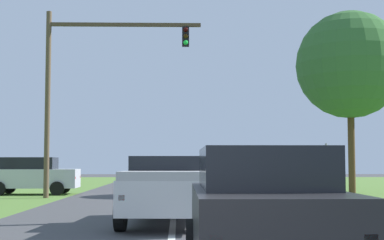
% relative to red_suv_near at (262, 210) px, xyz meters
% --- Properties ---
extents(ground_plane, '(120.00, 120.00, 0.00)m').
position_rel_red_suv_near_xyz_m(ground_plane, '(-1.31, 9.04, -0.97)').
color(ground_plane, '#424244').
extents(red_suv_near, '(2.14, 4.56, 1.83)m').
position_rel_red_suv_near_xyz_m(red_suv_near, '(0.00, 0.00, 0.00)').
color(red_suv_near, black).
rests_on(red_suv_near, ground_plane).
extents(pickup_truck_lead, '(2.50, 5.66, 1.78)m').
position_rel_red_suv_near_xyz_m(pickup_truck_lead, '(-1.43, 7.33, -0.04)').
color(pickup_truck_lead, silver).
rests_on(pickup_truck_lead, ground_plane).
extents(traffic_light, '(7.12, 0.40, 8.55)m').
position_rel_red_suv_near_xyz_m(traffic_light, '(-5.44, 18.56, 4.59)').
color(traffic_light, brown).
rests_on(traffic_light, ground_plane).
extents(keep_moving_sign, '(0.60, 0.09, 2.30)m').
position_rel_red_suv_near_xyz_m(keep_moving_sign, '(4.12, 12.67, 0.50)').
color(keep_moving_sign, gray).
rests_on(keep_moving_sign, ground_plane).
extents(oak_tree_right, '(5.70, 5.70, 9.63)m').
position_rel_red_suv_near_xyz_m(oak_tree_right, '(7.94, 22.44, 5.79)').
color(oak_tree_right, '#4C351E').
rests_on(oak_tree_right, ground_plane).
extents(crossing_suv_far, '(4.55, 2.25, 1.85)m').
position_rel_red_suv_near_xyz_m(crossing_suv_far, '(-8.51, 21.41, -0.01)').
color(crossing_suv_far, silver).
rests_on(crossing_suv_far, ground_plane).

